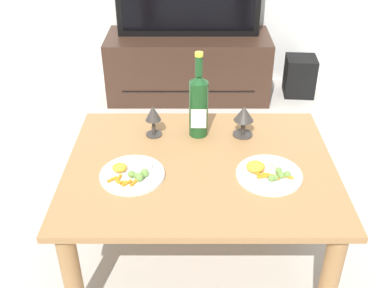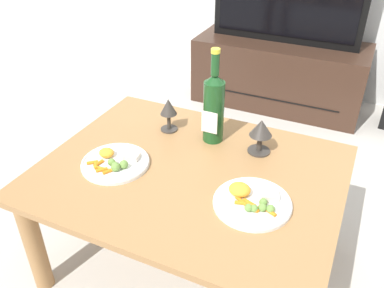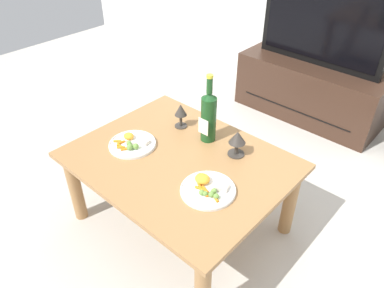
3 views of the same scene
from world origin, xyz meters
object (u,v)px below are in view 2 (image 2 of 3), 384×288
at_px(wine_bottle, 214,106).
at_px(goblet_right, 261,130).
at_px(dinner_plate_left, 115,162).
at_px(dinner_plate_right, 252,201).
at_px(dining_table, 190,187).
at_px(tv_stand, 279,73).
at_px(goblet_left, 169,109).

height_order(wine_bottle, goblet_right, wine_bottle).
height_order(wine_bottle, dinner_plate_left, wine_bottle).
xyz_separation_m(dinner_plate_left, dinner_plate_right, (0.52, 0.00, 0.00)).
distance_m(goblet_right, dinner_plate_right, 0.32).
xyz_separation_m(dining_table, goblet_right, (0.19, 0.22, 0.17)).
xyz_separation_m(dining_table, dinner_plate_right, (0.26, -0.08, 0.09)).
height_order(dining_table, wine_bottle, wine_bottle).
relative_size(tv_stand, goblet_left, 8.03).
xyz_separation_m(tv_stand, goblet_left, (-0.14, -1.36, 0.34)).
bearing_deg(tv_stand, dinner_plate_right, -79.18).
xyz_separation_m(goblet_left, dinner_plate_left, (-0.06, -0.31, -0.08)).
relative_size(goblet_left, goblet_right, 1.02).
distance_m(dining_table, dinner_plate_right, 0.29).
relative_size(wine_bottle, goblet_left, 2.67).
distance_m(wine_bottle, goblet_right, 0.20).
bearing_deg(tv_stand, dinner_plate_left, -96.93).
height_order(dining_table, goblet_right, goblet_right).
relative_size(goblet_right, dinner_plate_right, 0.55).
distance_m(goblet_left, dinner_plate_right, 0.56).
bearing_deg(dinner_plate_right, goblet_left, 146.39).
distance_m(goblet_left, goblet_right, 0.39).
height_order(tv_stand, goblet_right, goblet_right).
xyz_separation_m(goblet_left, goblet_right, (0.39, -0.00, -0.00)).
distance_m(wine_bottle, dinner_plate_right, 0.43).
distance_m(dining_table, goblet_left, 0.35).
bearing_deg(dining_table, goblet_right, 49.51).
bearing_deg(goblet_right, tv_stand, 100.36).
bearing_deg(wine_bottle, goblet_left, -177.87).
bearing_deg(dinner_plate_left, goblet_left, 78.73).
bearing_deg(goblet_right, goblet_left, 180.00).
bearing_deg(tv_stand, goblet_left, -95.93).
bearing_deg(dining_table, tv_stand, 92.14).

